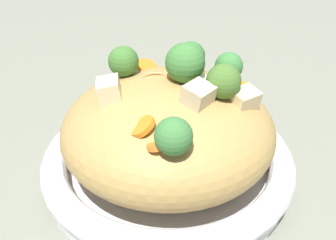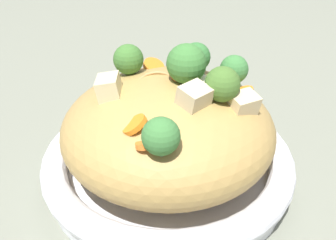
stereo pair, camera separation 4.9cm
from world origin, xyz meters
name	(u,v)px [view 1 (the left image)]	position (x,y,z in m)	size (l,w,h in m)	color
ground_plane	(168,177)	(0.00, 0.00, 0.00)	(3.00, 3.00, 0.00)	slate
serving_bowl	(168,162)	(0.00, 0.00, 0.03)	(0.33, 0.33, 0.05)	white
noodle_heap	(168,128)	(0.00, 0.00, 0.08)	(0.27, 0.27, 0.13)	#AE8A4B
broccoli_florets	(187,74)	(0.02, -0.01, 0.15)	(0.22, 0.19, 0.08)	#91B969
carrot_coins	(166,93)	(0.00, 0.00, 0.13)	(0.20, 0.16, 0.03)	orange
zucchini_slices	(195,79)	(0.03, -0.02, 0.14)	(0.05, 0.07, 0.03)	beige
chicken_chunks	(176,96)	(-0.01, -0.02, 0.14)	(0.13, 0.17, 0.04)	beige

